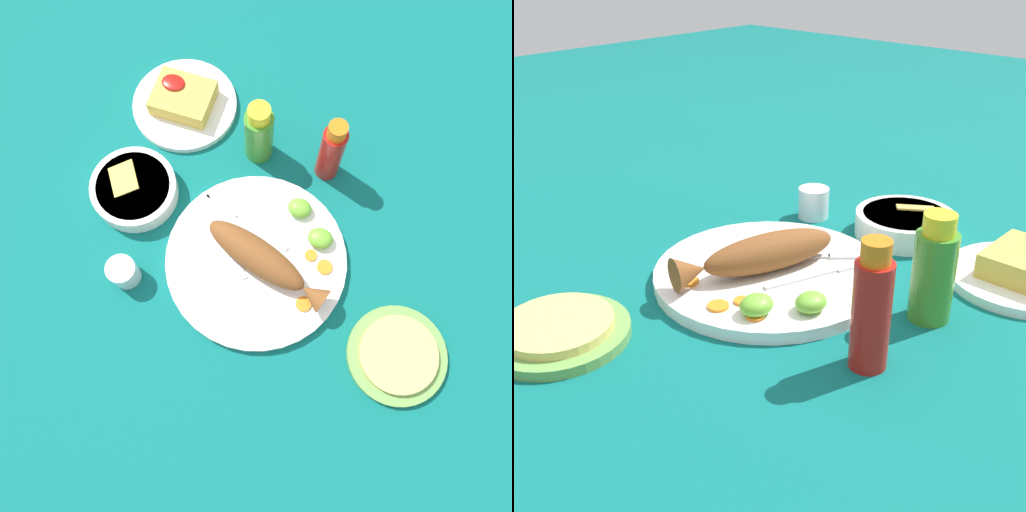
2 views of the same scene
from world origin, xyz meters
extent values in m
plane|color=#0C605B|center=(0.00, 0.00, 0.00)|extent=(4.00, 4.00, 0.00)
cylinder|color=white|center=(0.00, 0.00, 0.01)|extent=(0.33, 0.33, 0.02)
ellipsoid|color=brown|center=(0.00, 0.00, 0.04)|extent=(0.21, 0.12, 0.05)
cone|color=brown|center=(-0.12, 0.04, 0.04)|extent=(0.06, 0.06, 0.05)
cube|color=silver|center=(0.05, 0.00, 0.02)|extent=(0.09, 0.09, 0.00)
cube|color=silver|center=(0.11, -0.06, 0.02)|extent=(0.06, 0.06, 0.00)
cube|color=silver|center=(0.01, -0.05, 0.02)|extent=(0.11, 0.05, 0.00)
cube|color=silver|center=(0.09, -0.09, 0.02)|extent=(0.07, 0.04, 0.00)
cylinder|color=orange|center=(-0.11, 0.05, 0.02)|extent=(0.03, 0.03, 0.00)
cylinder|color=orange|center=(-0.12, -0.02, 0.02)|extent=(0.03, 0.03, 0.00)
cylinder|color=orange|center=(-0.09, -0.04, 0.02)|extent=(0.02, 0.02, 0.00)
cylinder|color=orange|center=(-0.11, -0.07, 0.02)|extent=(0.02, 0.02, 0.00)
ellipsoid|color=#6BB233|center=(-0.10, -0.07, 0.03)|extent=(0.05, 0.04, 0.03)
ellipsoid|color=#6BB233|center=(-0.05, -0.12, 0.03)|extent=(0.04, 0.04, 0.02)
cylinder|color=#B21914|center=(-0.07, -0.22, 0.07)|extent=(0.05, 0.05, 0.13)
cylinder|color=orange|center=(-0.07, -0.22, 0.15)|extent=(0.03, 0.03, 0.03)
cylinder|color=#3D8428|center=(0.07, -0.22, 0.06)|extent=(0.06, 0.06, 0.12)
cylinder|color=yellow|center=(0.07, -0.22, 0.13)|extent=(0.04, 0.04, 0.03)
cylinder|color=silver|center=(0.22, 0.10, 0.03)|extent=(0.05, 0.05, 0.05)
cylinder|color=white|center=(0.22, 0.10, 0.01)|extent=(0.04, 0.04, 0.02)
cylinder|color=white|center=(0.24, -0.27, 0.01)|extent=(0.21, 0.21, 0.01)
cube|color=gold|center=(0.24, -0.27, 0.03)|extent=(0.12, 0.10, 0.04)
ellipsoid|color=#AD140F|center=(0.26, -0.28, 0.05)|extent=(0.05, 0.04, 0.01)
cylinder|color=white|center=(0.26, -0.06, 0.02)|extent=(0.16, 0.16, 0.04)
cylinder|color=olive|center=(0.26, -0.06, 0.03)|extent=(0.14, 0.14, 0.01)
cube|color=gold|center=(0.29, -0.06, 0.04)|extent=(0.09, 0.09, 0.02)
cylinder|color=#6B9E4C|center=(-0.29, 0.09, 0.01)|extent=(0.18, 0.18, 0.01)
cylinder|color=#E0C666|center=(-0.29, 0.09, 0.02)|extent=(0.14, 0.14, 0.01)
camera|label=1|loc=(-0.08, 0.24, 0.90)|focal=35.00mm
camera|label=2|loc=(-0.60, -0.55, 0.45)|focal=45.00mm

